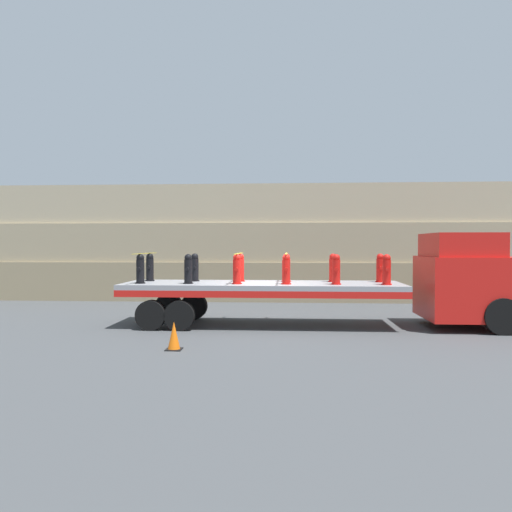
{
  "coord_description": "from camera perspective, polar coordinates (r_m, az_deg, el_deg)",
  "views": [
    {
      "loc": [
        0.84,
        -15.63,
        2.54
      ],
      "look_at": [
        -0.2,
        0.0,
        2.19
      ],
      "focal_mm": 35.0,
      "sensor_mm": 36.0,
      "label": 1
    }
  ],
  "objects": [
    {
      "name": "fire_hydrant_black_far_0",
      "position": [
        16.82,
        -12.04,
        -1.29
      ],
      "size": [
        0.31,
        0.46,
        0.91
      ],
      "color": "black",
      "rests_on": "flatbed_trailer"
    },
    {
      "name": "fire_hydrant_red_far_2",
      "position": [
        16.26,
        -1.81,
        -1.35
      ],
      "size": [
        0.31,
        0.46,
        0.91
      ],
      "color": "red",
      "rests_on": "flatbed_trailer"
    },
    {
      "name": "cargo_strap_middle",
      "position": [
        15.71,
        -2.0,
        0.29
      ],
      "size": [
        0.05,
        2.61,
        0.01
      ],
      "color": "yellow",
      "rests_on": "fire_hydrant_red_near_2"
    },
    {
      "name": "cargo_strap_rear",
      "position": [
        16.29,
        -12.55,
        0.29
      ],
      "size": [
        0.05,
        2.61,
        0.01
      ],
      "color": "yellow",
      "rests_on": "fire_hydrant_black_near_0"
    },
    {
      "name": "flatbed_trailer",
      "position": [
        15.77,
        -1.47,
        -4.02
      ],
      "size": [
        8.7,
        2.52,
        1.34
      ],
      "color": "gray",
      "rests_on": "ground_plane"
    },
    {
      "name": "cargo_strap_front",
      "position": [
        15.63,
        3.48,
        0.28
      ],
      "size": [
        0.05,
        2.61,
        0.01
      ],
      "color": "yellow",
      "rests_on": "fire_hydrant_red_near_3"
    },
    {
      "name": "fire_hydrant_red_far_3",
      "position": [
        16.18,
        3.49,
        -1.37
      ],
      "size": [
        0.31,
        0.46,
        0.91
      ],
      "color": "red",
      "rests_on": "flatbed_trailer"
    },
    {
      "name": "fire_hydrant_red_far_5",
      "position": [
        16.44,
        14.01,
        -1.36
      ],
      "size": [
        0.31,
        0.46,
        0.91
      ],
      "color": "red",
      "rests_on": "flatbed_trailer"
    },
    {
      "name": "fire_hydrant_black_far_1",
      "position": [
        16.47,
        -7.01,
        -1.33
      ],
      "size": [
        0.31,
        0.46,
        0.91
      ],
      "color": "black",
      "rests_on": "flatbed_trailer"
    },
    {
      "name": "fire_hydrant_red_near_2",
      "position": [
        15.2,
        -2.2,
        -1.54
      ],
      "size": [
        0.31,
        0.46,
        0.91
      ],
      "color": "red",
      "rests_on": "flatbed_trailer"
    },
    {
      "name": "fire_hydrant_red_near_4",
      "position": [
        15.19,
        9.14,
        -1.56
      ],
      "size": [
        0.31,
        0.46,
        0.91
      ],
      "color": "red",
      "rests_on": "flatbed_trailer"
    },
    {
      "name": "truck_cab",
      "position": [
        16.63,
        23.42,
        -2.49
      ],
      "size": [
        2.78,
        2.7,
        2.89
      ],
      "color": "red",
      "rests_on": "ground_plane"
    },
    {
      "name": "fire_hydrant_red_far_4",
      "position": [
        16.24,
        8.79,
        -1.37
      ],
      "size": [
        0.31,
        0.46,
        0.91
      ],
      "color": "red",
      "rests_on": "flatbed_trailer"
    },
    {
      "name": "fire_hydrant_black_near_0",
      "position": [
        15.8,
        -13.09,
        -1.46
      ],
      "size": [
        0.31,
        0.46,
        0.91
      ],
      "color": "black",
      "rests_on": "flatbed_trailer"
    },
    {
      "name": "rock_cliff",
      "position": [
        23.48,
        1.76,
        1.52
      ],
      "size": [
        60.0,
        3.3,
        5.26
      ],
      "color": "gray",
      "rests_on": "ground_plane"
    },
    {
      "name": "traffic_cone",
      "position": [
        12.35,
        -9.36,
        -9.01
      ],
      "size": [
        0.38,
        0.38,
        0.69
      ],
      "color": "black",
      "rests_on": "ground_plane"
    },
    {
      "name": "fire_hydrant_red_near_5",
      "position": [
        15.4,
        14.71,
        -1.54
      ],
      "size": [
        0.31,
        0.46,
        0.91
      ],
      "color": "red",
      "rests_on": "flatbed_trailer"
    },
    {
      "name": "fire_hydrant_red_near_3",
      "position": [
        15.12,
        3.47,
        -1.55
      ],
      "size": [
        0.31,
        0.46,
        0.91
      ],
      "color": "red",
      "rests_on": "flatbed_trailer"
    },
    {
      "name": "fire_hydrant_black_near_1",
      "position": [
        15.43,
        -7.75,
        -1.51
      ],
      "size": [
        0.31,
        0.46,
        0.91
      ],
      "color": "black",
      "rests_on": "flatbed_trailer"
    },
    {
      "name": "ground_plane",
      "position": [
        15.86,
        0.73,
        -7.92
      ],
      "size": [
        120.0,
        120.0,
        0.0
      ],
      "primitive_type": "plane",
      "color": "#3F4244"
    }
  ]
}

